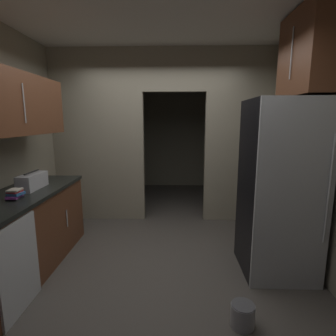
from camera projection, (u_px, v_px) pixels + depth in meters
The scene contains 12 objects.
ground at pixel (155, 263), 3.11m from camera, with size 20.00×20.00×0.00m, color #47423D.
kitchen_overhead_slab at pixel (156, 20), 3.04m from camera, with size 3.96×6.93×0.06m, color silver.
kitchen_partition at pixel (158, 132), 4.29m from camera, with size 3.56×0.12×2.80m.
adjoining_room_shell at pixel (165, 133), 5.98m from camera, with size 3.56×2.45×2.80m.
refrigerator at pixel (279, 189), 2.83m from camera, with size 0.73×0.76×1.89m.
lower_cabinet_run at pixel (20, 235), 2.84m from camera, with size 0.68×2.03×0.89m.
dishwasher at pixel (19, 267), 2.28m from camera, with size 0.02×0.56×0.83m.
upper_cabinet_counterside at pixel (6, 103), 2.59m from camera, with size 0.36×1.83×0.64m.
upper_cabinet_fridgeside at pixel (310, 53), 2.67m from camera, with size 0.36×0.80×0.85m.
boombox at pixel (32, 181), 3.02m from camera, with size 0.18×0.42×0.20m.
book_stack at pixel (15, 194), 2.62m from camera, with size 0.14×0.17×0.11m.
paint_can at pixel (243, 315), 2.15m from camera, with size 0.20×0.20×0.19m.
Camera 1 is at (0.24, -2.85, 1.68)m, focal length 28.00 mm.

